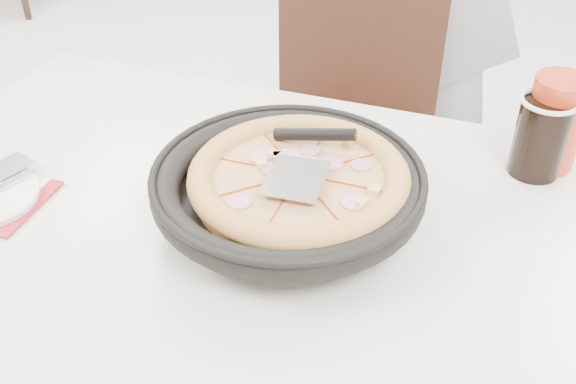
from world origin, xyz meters
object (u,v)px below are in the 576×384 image
(main_table, at_px, (241,365))
(cola_glass, at_px, (540,139))
(pizza_pan, at_px, (288,196))
(chair_far, at_px, (342,154))
(pizza, at_px, (299,186))
(red_cup, at_px, (554,123))

(main_table, distance_m, cola_glass, 0.68)
(pizza_pan, bearing_deg, main_table, -175.67)
(chair_far, bearing_deg, pizza_pan, 92.00)
(main_table, relative_size, pizza, 3.88)
(chair_far, relative_size, cola_glass, 7.31)
(pizza, bearing_deg, red_cup, 39.68)
(main_table, relative_size, pizza_pan, 3.58)
(main_table, height_order, pizza, pizza)
(pizza, distance_m, red_cup, 0.45)
(pizza_pan, relative_size, red_cup, 2.09)
(chair_far, distance_m, pizza, 0.70)
(main_table, bearing_deg, red_cup, 33.46)
(cola_glass, bearing_deg, pizza_pan, -142.94)
(main_table, height_order, cola_glass, cola_glass)
(chair_far, bearing_deg, cola_glass, 134.58)
(chair_far, xyz_separation_m, pizza_pan, (0.08, -0.62, 0.32))
(main_table, relative_size, cola_glass, 9.23)
(pizza_pan, height_order, red_cup, red_cup)
(main_table, relative_size, chair_far, 1.26)
(cola_glass, height_order, red_cup, red_cup)
(main_table, height_order, red_cup, red_cup)
(pizza_pan, relative_size, pizza, 1.08)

